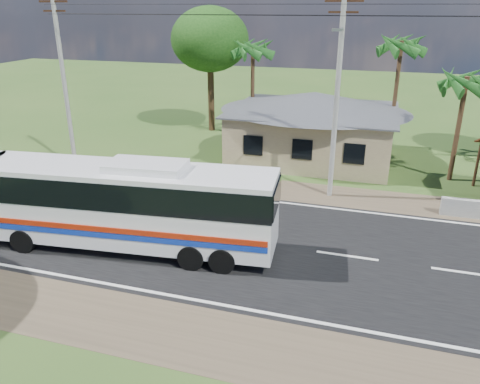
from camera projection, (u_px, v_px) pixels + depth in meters
The scene contains 9 objects.
ground at pixel (242, 241), 20.45m from camera, with size 120.00×120.00×0.00m, color #2B4D1B.
road at pixel (242, 241), 20.45m from camera, with size 120.00×16.00×0.03m.
house at pixel (313, 119), 30.74m from camera, with size 12.40×10.00×5.00m.
utility_poles at pixel (331, 88), 23.34m from camera, with size 32.80×2.22×11.00m.
palm_near at pixel (466, 82), 25.54m from camera, with size 2.80×2.80×6.70m.
palm_mid at pixel (401, 46), 29.93m from camera, with size 2.80×2.80×8.20m.
palm_far at pixel (253, 49), 33.25m from camera, with size 2.80×2.80×7.70m.
tree_behind_house at pixel (210, 40), 35.94m from camera, with size 6.00×6.00×9.61m.
coach_bus at pixel (125, 199), 19.12m from camera, with size 12.70×3.91×3.88m.
Camera 1 is at (5.17, -17.42, 9.63)m, focal length 35.00 mm.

